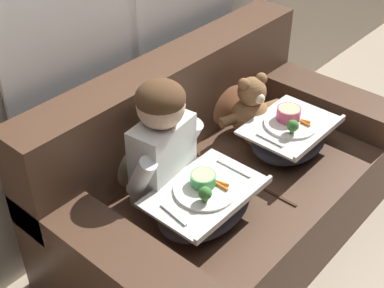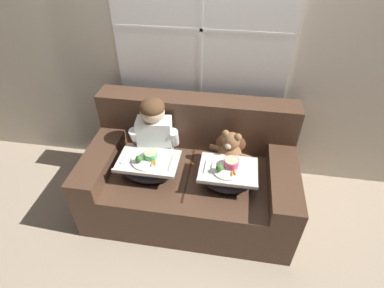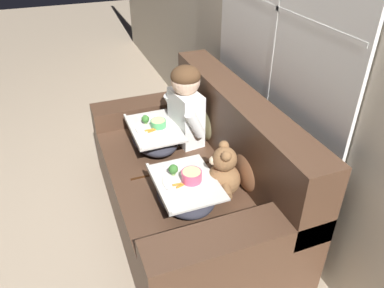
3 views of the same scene
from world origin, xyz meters
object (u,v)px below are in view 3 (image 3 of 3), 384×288
object	(u,v)px
couch	(195,180)
throw_pillow_behind_child	(209,115)
teddy_bear	(223,174)
lap_tray_teddy	(186,191)
lap_tray_child	(155,136)
child_figure	(186,102)
throw_pillow_behind_teddy	(251,163)

from	to	relation	value
couch	throw_pillow_behind_child	size ratio (longest dim) A/B	4.55
teddy_bear	couch	bearing A→B (deg)	-171.30
throw_pillow_behind_child	lap_tray_teddy	xyz separation A→B (m)	(0.61, -0.39, -0.08)
teddy_bear	lap_tray_teddy	world-z (taller)	teddy_bear
couch	lap_tray_child	xyz separation A→B (m)	(-0.31, -0.18, 0.20)
child_figure	lap_tray_teddy	world-z (taller)	child_figure
couch	throw_pillow_behind_child	world-z (taller)	couch
throw_pillow_behind_child	lap_tray_teddy	distance (m)	0.73
throw_pillow_behind_child	throw_pillow_behind_teddy	world-z (taller)	throw_pillow_behind_child
lap_tray_teddy	couch	bearing A→B (deg)	150.12
teddy_bear	lap_tray_child	size ratio (longest dim) A/B	0.74
throw_pillow_behind_teddy	child_figure	distance (m)	0.65
couch	child_figure	world-z (taller)	child_figure
throw_pillow_behind_child	lap_tray_child	size ratio (longest dim) A/B	0.79
lap_tray_child	teddy_bear	bearing A→B (deg)	20.05
couch	lap_tray_teddy	world-z (taller)	couch
throw_pillow_behind_child	child_figure	xyz separation A→B (m)	(0.00, -0.17, 0.13)
lap_tray_child	child_figure	bearing A→B (deg)	89.99
throw_pillow_behind_child	child_figure	distance (m)	0.22
child_figure	teddy_bear	size ratio (longest dim) A/B	1.60
teddy_bear	lap_tray_teddy	bearing A→B (deg)	-89.63
throw_pillow_behind_child	lap_tray_child	xyz separation A→B (m)	(0.00, -0.39, -0.09)
couch	lap_tray_child	distance (m)	0.41
teddy_bear	lap_tray_child	world-z (taller)	teddy_bear
child_figure	teddy_bear	distance (m)	0.63
throw_pillow_behind_teddy	teddy_bear	world-z (taller)	throw_pillow_behind_teddy
throw_pillow_behind_child	child_figure	size ratio (longest dim) A/B	0.66
throw_pillow_behind_teddy	child_figure	size ratio (longest dim) A/B	0.62
child_figure	couch	bearing A→B (deg)	-9.26
throw_pillow_behind_teddy	lap_tray_child	xyz separation A→B (m)	(-0.61, -0.39, -0.09)
throw_pillow_behind_child	teddy_bear	size ratio (longest dim) A/B	1.07
throw_pillow_behind_child	child_figure	world-z (taller)	child_figure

